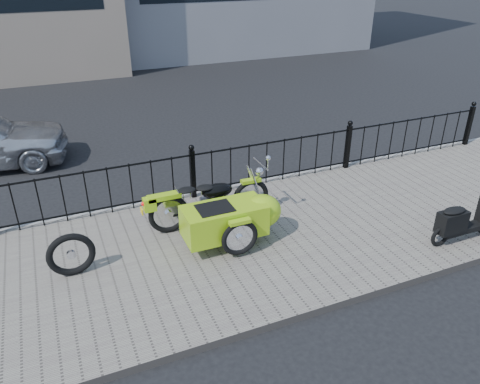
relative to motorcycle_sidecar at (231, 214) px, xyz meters
name	(u,v)px	position (x,y,z in m)	size (l,w,h in m)	color
ground	(218,235)	(-0.11, 0.36, -0.59)	(120.00, 120.00, 0.00)	black
sidewalk	(229,247)	(-0.11, -0.14, -0.53)	(30.00, 3.80, 0.12)	#6D645C
curb	(192,196)	(-0.11, 1.80, -0.53)	(30.00, 0.10, 0.12)	gray
iron_fence	(193,175)	(-0.11, 1.66, -0.01)	(14.11, 0.11, 1.08)	black
motorcycle_sidecar	(231,214)	(0.00, 0.00, 0.00)	(2.28, 1.48, 0.98)	black
scooter	(461,222)	(3.40, -1.51, -0.12)	(1.35, 0.39, 0.92)	black
spare_tire	(71,255)	(-2.49, 0.02, -0.13)	(0.69, 0.69, 0.10)	black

